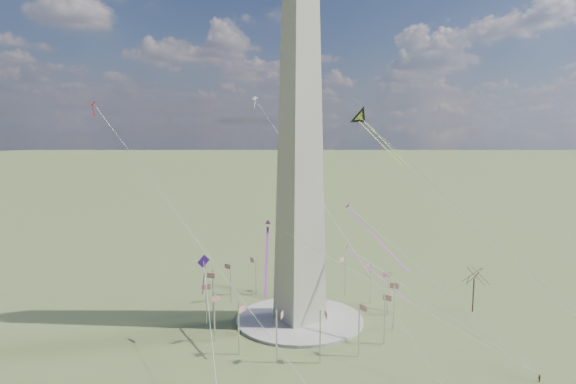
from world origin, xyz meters
TOP-DOWN VIEW (x-y plane):
  - ground at (0.00, 0.00)m, footprint 2000.00×2000.00m
  - plaza at (0.00, 0.00)m, footprint 36.00×36.00m
  - washington_monument at (0.00, 0.00)m, footprint 15.56×15.56m
  - flagpole_ring at (-0.00, -0.00)m, footprint 54.40×54.40m
  - tree_near at (47.57, -21.20)m, footprint 8.67×8.67m
  - person_centre at (25.64, -56.21)m, footprint 0.99×0.51m
  - kite_delta_black at (33.66, 14.52)m, footprint 8.18×21.80m
  - kite_diamond_purple at (-28.19, 1.02)m, footprint 2.39×3.47m
  - kite_streamer_left at (13.66, -12.52)m, footprint 4.22×22.02m
  - kite_streamer_mid at (-13.16, -4.78)m, footprint 12.17×18.65m
  - kite_streamer_right at (25.18, 0.20)m, footprint 10.14×20.16m
  - kite_small_red at (-45.58, 36.87)m, footprint 1.43×2.18m
  - kite_small_white at (7.58, 39.77)m, footprint 1.59×1.41m

SIDE VIEW (x-z plane):
  - ground at x=0.00m, z-range 0.00..0.00m
  - plaza at x=0.00m, z-range 0.00..0.80m
  - person_centre at x=25.64m, z-range 0.00..1.63m
  - flagpole_ring at x=0.00m, z-range 0.77..13.77m
  - tree_near at x=47.57m, z-range 3.24..18.40m
  - kite_streamer_right at x=25.18m, z-range 4.57..19.39m
  - kite_diamond_purple at x=-28.19m, z-range 15.03..25.59m
  - kite_streamer_mid at x=-13.16m, z-range 16.87..31.39m
  - kite_streamer_left at x=13.66m, z-range 19.99..35.14m
  - washington_monument at x=0.00m, z-range -2.05..97.95m
  - kite_delta_black at x=33.66m, z-range 47.66..65.66m
  - kite_small_red at x=-45.58m, z-range 58.32..63.04m
  - kite_small_white at x=7.58m, z-range 61.25..65.48m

